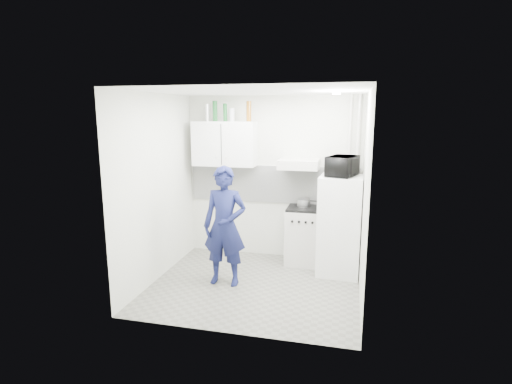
# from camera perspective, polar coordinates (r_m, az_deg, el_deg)

# --- Properties ---
(floor) EXTENTS (2.80, 2.80, 0.00)m
(floor) POSITION_cam_1_polar(r_m,az_deg,el_deg) (5.64, -0.20, -13.16)
(floor) COLOR #54524A
(floor) RESTS_ON ground
(ceiling) EXTENTS (2.80, 2.80, 0.00)m
(ceiling) POSITION_cam_1_polar(r_m,az_deg,el_deg) (5.15, -0.22, 14.23)
(ceiling) COLOR white
(ceiling) RESTS_ON wall_back
(wall_back) EXTENTS (2.80, 0.00, 2.80)m
(wall_back) POSITION_cam_1_polar(r_m,az_deg,el_deg) (6.44, 2.43, 2.02)
(wall_back) COLOR beige
(wall_back) RESTS_ON floor
(wall_left) EXTENTS (0.00, 2.60, 2.60)m
(wall_left) POSITION_cam_1_polar(r_m,az_deg,el_deg) (5.73, -13.93, 0.54)
(wall_left) COLOR beige
(wall_left) RESTS_ON floor
(wall_right) EXTENTS (0.00, 2.60, 2.60)m
(wall_right) POSITION_cam_1_polar(r_m,az_deg,el_deg) (5.10, 15.26, -0.84)
(wall_right) COLOR beige
(wall_right) RESTS_ON floor
(person) EXTENTS (0.60, 0.40, 1.64)m
(person) POSITION_cam_1_polar(r_m,az_deg,el_deg) (5.45, -4.48, -4.88)
(person) COLOR #131843
(person) RESTS_ON floor
(stove) EXTENTS (0.55, 0.55, 0.87)m
(stove) POSITION_cam_1_polar(r_m,az_deg,el_deg) (6.32, 6.88, -6.29)
(stove) COLOR beige
(stove) RESTS_ON floor
(fridge) EXTENTS (0.63, 0.63, 1.45)m
(fridge) POSITION_cam_1_polar(r_m,az_deg,el_deg) (5.93, 11.89, -4.70)
(fridge) COLOR white
(fridge) RESTS_ON floor
(stove_top) EXTENTS (0.52, 0.52, 0.03)m
(stove_top) POSITION_cam_1_polar(r_m,az_deg,el_deg) (6.20, 6.97, -2.30)
(stove_top) COLOR black
(stove_top) RESTS_ON stove
(saucepan) EXTENTS (0.20, 0.20, 0.11)m
(saucepan) POSITION_cam_1_polar(r_m,az_deg,el_deg) (6.25, 6.82, -1.52)
(saucepan) COLOR silver
(saucepan) RESTS_ON stove_top
(microwave) EXTENTS (0.59, 0.48, 0.28)m
(microwave) POSITION_cam_1_polar(r_m,az_deg,el_deg) (5.76, 12.24, 3.63)
(microwave) COLOR black
(microwave) RESTS_ON fridge
(bottle_b) EXTENTS (0.07, 0.07, 0.27)m
(bottle_b) POSITION_cam_1_polar(r_m,az_deg,el_deg) (6.47, -6.99, 11.18)
(bottle_b) COLOR silver
(bottle_b) RESTS_ON upper_cabinet
(bottle_c) EXTENTS (0.08, 0.08, 0.31)m
(bottle_c) POSITION_cam_1_polar(r_m,az_deg,el_deg) (6.43, -5.88, 11.42)
(bottle_c) COLOR #144C1E
(bottle_c) RESTS_ON upper_cabinet
(bottle_d) EXTENTS (0.06, 0.06, 0.27)m
(bottle_d) POSITION_cam_1_polar(r_m,az_deg,el_deg) (6.37, -4.43, 11.26)
(bottle_d) COLOR #144C1E
(bottle_d) RESTS_ON upper_cabinet
(canister_a) EXTENTS (0.08, 0.08, 0.20)m
(canister_a) POSITION_cam_1_polar(r_m,az_deg,el_deg) (6.34, -3.45, 10.94)
(canister_a) COLOR #B2B7BC
(canister_a) RESTS_ON upper_cabinet
(bottle_e) EXTENTS (0.08, 0.08, 0.31)m
(bottle_e) POSITION_cam_1_polar(r_m,az_deg,el_deg) (6.27, -1.04, 11.45)
(bottle_e) COLOR brown
(bottle_e) RESTS_ON upper_cabinet
(upper_cabinet) EXTENTS (1.00, 0.35, 0.70)m
(upper_cabinet) POSITION_cam_1_polar(r_m,az_deg,el_deg) (6.40, -4.48, 6.89)
(upper_cabinet) COLOR white
(upper_cabinet) RESTS_ON wall_back
(range_hood) EXTENTS (0.60, 0.50, 0.14)m
(range_hood) POSITION_cam_1_polar(r_m,az_deg,el_deg) (6.09, 6.17, 3.99)
(range_hood) COLOR beige
(range_hood) RESTS_ON wall_back
(backsplash) EXTENTS (2.74, 0.03, 0.60)m
(backsplash) POSITION_cam_1_polar(r_m,az_deg,el_deg) (6.45, 2.40, 1.12)
(backsplash) COLOR white
(backsplash) RESTS_ON wall_back
(pipe_a) EXTENTS (0.05, 0.05, 2.60)m
(pipe_a) POSITION_cam_1_polar(r_m,az_deg,el_deg) (6.25, 14.07, 1.40)
(pipe_a) COLOR beige
(pipe_a) RESTS_ON floor
(pipe_b) EXTENTS (0.04, 0.04, 2.60)m
(pipe_b) POSITION_cam_1_polar(r_m,az_deg,el_deg) (6.25, 12.97, 1.45)
(pipe_b) COLOR beige
(pipe_b) RESTS_ON floor
(ceiling_spot_fixture) EXTENTS (0.10, 0.10, 0.02)m
(ceiling_spot_fixture) POSITION_cam_1_polar(r_m,az_deg,el_deg) (5.20, 11.41, 13.65)
(ceiling_spot_fixture) COLOR white
(ceiling_spot_fixture) RESTS_ON ceiling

